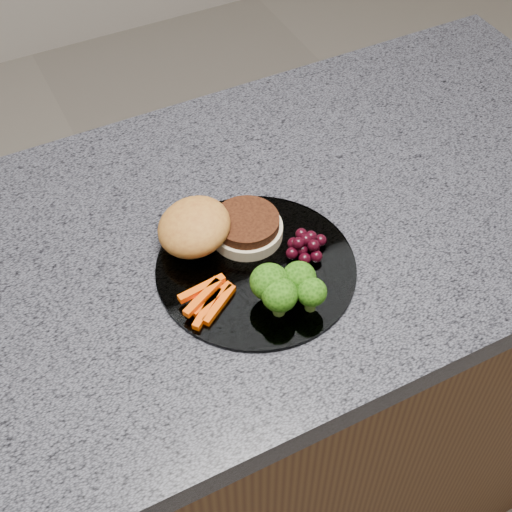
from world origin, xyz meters
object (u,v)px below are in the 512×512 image
Objects in this scene: burger at (213,229)px; island_cabinet at (263,395)px; plate at (256,268)px; grape_bunch at (306,245)px.

island_cabinet is at bearing 11.21° from burger.
plate is 0.08m from burger.
plate is at bearing 173.93° from grape_bunch.
grape_bunch reaches higher than plate.
grape_bunch is at bearing -76.53° from island_cabinet.
grape_bunch is (0.10, -0.07, -0.01)m from burger.
island_cabinet is 0.49m from grape_bunch.
grape_bunch reaches higher than island_cabinet.
burger reaches higher than island_cabinet.
grape_bunch is at bearing -6.07° from plate.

